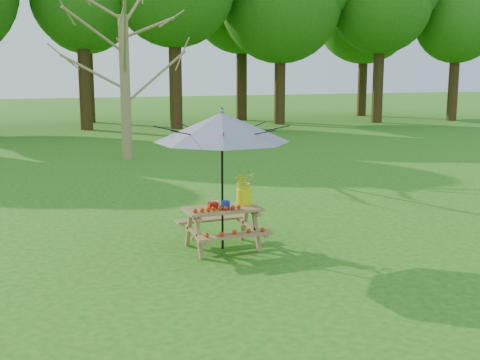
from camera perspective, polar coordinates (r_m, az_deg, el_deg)
name	(u,v)px	position (r m, az deg, el deg)	size (l,w,h in m)	color
ground	(62,335)	(6.96, -16.57, -13.92)	(120.00, 120.00, 0.00)	#1D6613
picnic_table	(223,229)	(9.60, -1.66, -4.67)	(1.20, 1.32, 0.67)	#987044
patio_umbrella	(222,127)	(9.32, -1.72, 5.02)	(2.69, 2.69, 2.25)	black
produce_bins	(219,205)	(9.52, -2.02, -2.35)	(0.31, 0.42, 0.13)	#B6190E
tomatoes_row	(217,209)	(9.30, -2.17, -2.76)	(0.77, 0.13, 0.07)	red
flower_bucket	(244,186)	(9.73, 0.39, -0.56)	(0.41, 0.37, 0.57)	#FFF70D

